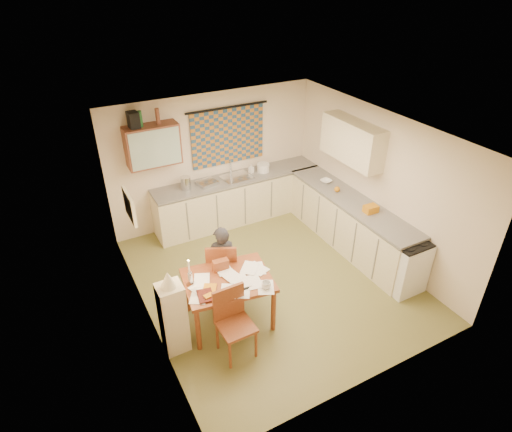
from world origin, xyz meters
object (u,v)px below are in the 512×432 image
counter_right (349,223)px  dining_table (229,299)px  chair_far (223,278)px  person (222,263)px  counter_back (238,199)px  stove (404,265)px  shelf_stand (173,318)px

counter_right → dining_table: 2.80m
chair_far → person: person is taller
dining_table → person: (0.14, 0.52, 0.24)m
counter_back → person: size_ratio=2.66×
counter_back → counter_right: (1.35, -1.72, -0.00)m
counter_right → stove: bearing=-90.0°
stove → counter_right: bearing=90.0°
counter_right → stove: (0.00, -1.35, -0.02)m
counter_right → dining_table: counter_right is taller
dining_table → counter_back: bearing=69.8°
person → counter_back: bearing=-108.0°
shelf_stand → counter_back: bearing=49.7°
person → shelf_stand: size_ratio=1.18×
dining_table → chair_far: bearing=82.6°
counter_back → counter_right: bearing=-51.9°
chair_far → shelf_stand: bearing=59.9°
person → shelf_stand: 1.18m
chair_far → shelf_stand: (-1.00, -0.69, 0.22)m
counter_right → chair_far: (-2.54, -0.17, -0.14)m
chair_far → person: 0.31m
counter_right → shelf_stand: size_ratio=2.80×
person → stove: bearing=169.9°
counter_right → counter_back: bearing=128.1°
counter_back → person: (-1.20, -1.93, 0.17)m
counter_back → shelf_stand: size_ratio=3.13×
stove → chair_far: bearing=155.1°
counter_back → dining_table: bearing=-118.9°
counter_right → person: size_ratio=2.38×
stove → person: (-2.56, 1.14, 0.18)m
counter_back → chair_far: size_ratio=3.33×
stove → dining_table: bearing=167.0°
dining_table → person: bearing=83.2°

